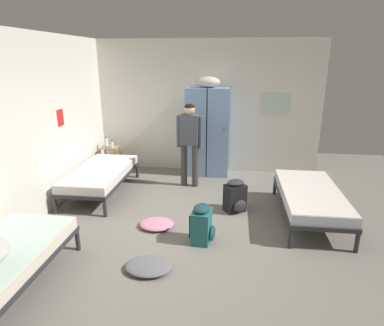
{
  "coord_description": "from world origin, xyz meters",
  "views": [
    {
      "loc": [
        0.57,
        -4.31,
        2.43
      ],
      "look_at": [
        0.0,
        0.28,
        0.95
      ],
      "focal_mm": 30.85,
      "sensor_mm": 36.0,
      "label": 1
    }
  ],
  "objects_px": {
    "person_traveler": "(190,138)",
    "backpack_teal": "(202,224)",
    "backpack_black": "(235,197)",
    "lotion_bottle": "(112,144)",
    "clothes_pile_pink": "(157,224)",
    "locker_bank": "(208,130)",
    "clothes_pile_grey": "(148,266)",
    "shelf_unit": "(111,157)",
    "water_bottle": "(106,142)",
    "bed_right": "(310,196)",
    "bed_left_rear": "(101,174)"
  },
  "relations": [
    {
      "from": "bed_left_rear",
      "to": "backpack_teal",
      "type": "relative_size",
      "value": 3.45
    },
    {
      "from": "locker_bank",
      "to": "bed_right",
      "type": "bearing_deg",
      "value": -47.47
    },
    {
      "from": "shelf_unit",
      "to": "person_traveler",
      "type": "bearing_deg",
      "value": -18.49
    },
    {
      "from": "backpack_black",
      "to": "clothes_pile_grey",
      "type": "distance_m",
      "value": 2.03
    },
    {
      "from": "locker_bank",
      "to": "water_bottle",
      "type": "bearing_deg",
      "value": -176.67
    },
    {
      "from": "person_traveler",
      "to": "clothes_pile_pink",
      "type": "xyz_separation_m",
      "value": [
        -0.27,
        -1.73,
        -0.93
      ]
    },
    {
      "from": "locker_bank",
      "to": "lotion_bottle",
      "type": "height_order",
      "value": "locker_bank"
    },
    {
      "from": "water_bottle",
      "to": "clothes_pile_grey",
      "type": "height_order",
      "value": "water_bottle"
    },
    {
      "from": "person_traveler",
      "to": "backpack_teal",
      "type": "bearing_deg",
      "value": -77.86
    },
    {
      "from": "clothes_pile_grey",
      "to": "backpack_black",
      "type": "bearing_deg",
      "value": 59.32
    },
    {
      "from": "clothes_pile_pink",
      "to": "person_traveler",
      "type": "bearing_deg",
      "value": 81.02
    },
    {
      "from": "person_traveler",
      "to": "backpack_black",
      "type": "height_order",
      "value": "person_traveler"
    },
    {
      "from": "bed_left_rear",
      "to": "lotion_bottle",
      "type": "distance_m",
      "value": 1.2
    },
    {
      "from": "water_bottle",
      "to": "backpack_teal",
      "type": "bearing_deg",
      "value": -48.78
    },
    {
      "from": "bed_right",
      "to": "bed_left_rear",
      "type": "xyz_separation_m",
      "value": [
        -3.63,
        0.57,
        0.0
      ]
    },
    {
      "from": "shelf_unit",
      "to": "person_traveler",
      "type": "distance_m",
      "value": 2.04
    },
    {
      "from": "clothes_pile_grey",
      "to": "clothes_pile_pink",
      "type": "xyz_separation_m",
      "value": [
        -0.14,
        1.05,
        -0.0
      ]
    },
    {
      "from": "lotion_bottle",
      "to": "clothes_pile_pink",
      "type": "distance_m",
      "value": 2.81
    },
    {
      "from": "shelf_unit",
      "to": "bed_left_rear",
      "type": "bearing_deg",
      "value": -78.21
    },
    {
      "from": "bed_right",
      "to": "clothes_pile_pink",
      "type": "height_order",
      "value": "bed_right"
    },
    {
      "from": "person_traveler",
      "to": "lotion_bottle",
      "type": "xyz_separation_m",
      "value": [
        -1.76,
        0.57,
        -0.34
      ]
    },
    {
      "from": "bed_left_rear",
      "to": "lotion_bottle",
      "type": "xyz_separation_m",
      "value": [
        -0.18,
        1.16,
        0.26
      ]
    },
    {
      "from": "backpack_teal",
      "to": "backpack_black",
      "type": "height_order",
      "value": "same"
    },
    {
      "from": "bed_right",
      "to": "backpack_teal",
      "type": "relative_size",
      "value": 3.45
    },
    {
      "from": "person_traveler",
      "to": "lotion_bottle",
      "type": "distance_m",
      "value": 1.89
    },
    {
      "from": "backpack_teal",
      "to": "clothes_pile_pink",
      "type": "height_order",
      "value": "backpack_teal"
    },
    {
      "from": "shelf_unit",
      "to": "water_bottle",
      "type": "relative_size",
      "value": 2.52
    },
    {
      "from": "lotion_bottle",
      "to": "clothes_pile_pink",
      "type": "height_order",
      "value": "lotion_bottle"
    },
    {
      "from": "clothes_pile_grey",
      "to": "clothes_pile_pink",
      "type": "distance_m",
      "value": 1.06
    },
    {
      "from": "backpack_teal",
      "to": "clothes_pile_pink",
      "type": "distance_m",
      "value": 0.81
    },
    {
      "from": "backpack_teal",
      "to": "person_traveler",
      "type": "bearing_deg",
      "value": 102.14
    },
    {
      "from": "water_bottle",
      "to": "backpack_black",
      "type": "bearing_deg",
      "value": -30.89
    },
    {
      "from": "locker_bank",
      "to": "backpack_teal",
      "type": "bearing_deg",
      "value": -86.8
    },
    {
      "from": "bed_right",
      "to": "lotion_bottle",
      "type": "relative_size",
      "value": 11.94
    },
    {
      "from": "bed_left_rear",
      "to": "clothes_pile_pink",
      "type": "bearing_deg",
      "value": -41.21
    },
    {
      "from": "locker_bank",
      "to": "clothes_pile_grey",
      "type": "xyz_separation_m",
      "value": [
        -0.42,
        -3.54,
        -0.92
      ]
    },
    {
      "from": "lotion_bottle",
      "to": "shelf_unit",
      "type": "bearing_deg",
      "value": 150.26
    },
    {
      "from": "locker_bank",
      "to": "bed_left_rear",
      "type": "distance_m",
      "value": 2.38
    },
    {
      "from": "lotion_bottle",
      "to": "clothes_pile_grey",
      "type": "height_order",
      "value": "lotion_bottle"
    },
    {
      "from": "water_bottle",
      "to": "shelf_unit",
      "type": "bearing_deg",
      "value": -14.04
    },
    {
      "from": "clothes_pile_grey",
      "to": "person_traveler",
      "type": "bearing_deg",
      "value": 87.21
    },
    {
      "from": "backpack_black",
      "to": "backpack_teal",
      "type": "bearing_deg",
      "value": -113.99
    },
    {
      "from": "bed_left_rear",
      "to": "backpack_black",
      "type": "xyz_separation_m",
      "value": [
        2.48,
        -0.46,
        -0.12
      ]
    },
    {
      "from": "bed_left_rear",
      "to": "water_bottle",
      "type": "height_order",
      "value": "water_bottle"
    },
    {
      "from": "person_traveler",
      "to": "clothes_pile_grey",
      "type": "relative_size",
      "value": 2.87
    },
    {
      "from": "bed_right",
      "to": "water_bottle",
      "type": "bearing_deg",
      "value": 155.66
    },
    {
      "from": "person_traveler",
      "to": "backpack_black",
      "type": "distance_m",
      "value": 1.55
    },
    {
      "from": "backpack_teal",
      "to": "backpack_black",
      "type": "bearing_deg",
      "value": 66.01
    },
    {
      "from": "water_bottle",
      "to": "lotion_bottle",
      "type": "distance_m",
      "value": 0.16
    },
    {
      "from": "clothes_pile_pink",
      "to": "bed_right",
      "type": "bearing_deg",
      "value": 13.89
    }
  ]
}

